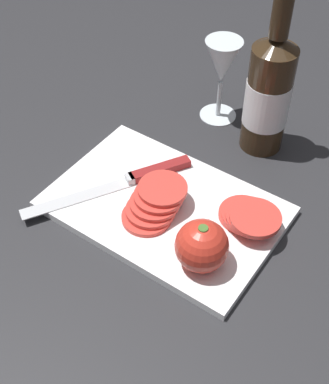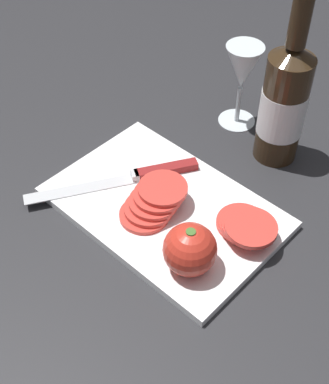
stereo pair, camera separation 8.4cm
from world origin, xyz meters
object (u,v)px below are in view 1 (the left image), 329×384
(wine_bottle, at_px, (268,93))
(tomato_slice_stack_near, at_px, (155,203))
(wine_glass, at_px, (222,66))
(knife, at_px, (140,176))
(whole_tomato, at_px, (202,246))
(tomato_slice_stack_far, at_px, (249,216))

(wine_bottle, distance_m, tomato_slice_stack_near, 0.28)
(tomato_slice_stack_near, bearing_deg, wine_glass, -79.44)
(knife, height_order, tomato_slice_stack_near, tomato_slice_stack_near)
(wine_glass, relative_size, knife, 0.61)
(wine_bottle, bearing_deg, wine_glass, -14.71)
(wine_glass, height_order, tomato_slice_stack_near, wine_glass)
(whole_tomato, distance_m, tomato_slice_stack_near, 0.12)
(wine_glass, bearing_deg, knife, 87.74)
(knife, bearing_deg, wine_glass, -151.39)
(wine_glass, distance_m, whole_tomato, 0.38)
(wine_bottle, xyz_separation_m, tomato_slice_stack_far, (-0.08, 0.19, -0.09))
(wine_glass, xyz_separation_m, tomato_slice_stack_far, (-0.19, 0.22, -0.08))
(tomato_slice_stack_near, relative_size, tomato_slice_stack_far, 1.13)
(whole_tomato, bearing_deg, knife, -26.91)
(whole_tomato, bearing_deg, tomato_slice_stack_far, -100.78)
(tomato_slice_stack_near, bearing_deg, tomato_slice_stack_far, -154.54)
(whole_tomato, relative_size, tomato_slice_stack_far, 0.75)
(wine_bottle, bearing_deg, knife, 61.03)
(whole_tomato, height_order, tomato_slice_stack_far, whole_tomato)
(wine_bottle, xyz_separation_m, wine_glass, (0.11, -0.03, -0.00))
(wine_glass, height_order, knife, wine_glass)
(wine_bottle, bearing_deg, tomato_slice_stack_far, 112.47)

